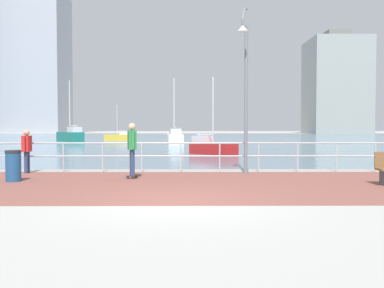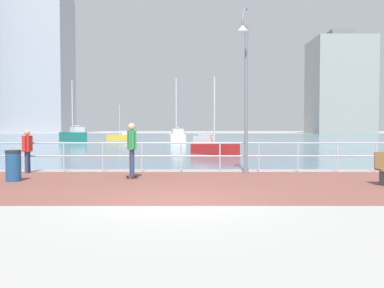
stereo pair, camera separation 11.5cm
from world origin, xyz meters
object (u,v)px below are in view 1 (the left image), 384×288
(sailboat_ivory, at_px, (118,137))
(skateboarder, at_px, (132,145))
(sailboat_gray, at_px, (212,147))
(sailboat_yellow, at_px, (71,136))
(trash_bin, at_px, (13,166))
(lamppost, at_px, (245,82))
(sailboat_teal, at_px, (174,138))
(bystander, at_px, (27,148))

(sailboat_ivory, bearing_deg, skateboarder, -80.14)
(skateboarder, distance_m, sailboat_ivory, 39.83)
(skateboarder, height_order, sailboat_gray, sailboat_gray)
(skateboarder, bearing_deg, sailboat_yellow, 108.18)
(trash_bin, xyz_separation_m, sailboat_yellow, (-7.80, 34.88, 0.17))
(lamppost, relative_size, sailboat_teal, 0.93)
(lamppost, height_order, sailboat_teal, sailboat_teal)
(sailboat_gray, bearing_deg, trash_bin, -117.63)
(skateboarder, height_order, sailboat_ivory, sailboat_ivory)
(lamppost, distance_m, skateboarder, 4.41)
(bystander, relative_size, trash_bin, 1.63)
(sailboat_yellow, bearing_deg, bystander, -77.29)
(trash_bin, bearing_deg, sailboat_gray, 62.37)
(sailboat_teal, bearing_deg, sailboat_ivory, 119.26)
(bystander, relative_size, sailboat_teal, 0.25)
(bystander, distance_m, trash_bin, 2.40)
(sailboat_ivory, bearing_deg, sailboat_yellow, -131.13)
(sailboat_teal, bearing_deg, trash_bin, -98.16)
(bystander, xyz_separation_m, sailboat_ivory, (-2.94, 37.60, -0.47))
(trash_bin, bearing_deg, lamppost, 15.17)
(lamppost, xyz_separation_m, sailboat_yellow, (-14.91, 32.95, -2.49))
(sailboat_ivory, bearing_deg, sailboat_gray, -70.11)
(lamppost, bearing_deg, sailboat_yellow, 114.34)
(sailboat_ivory, bearing_deg, bystander, -85.54)
(trash_bin, height_order, sailboat_teal, sailboat_teal)
(sailboat_teal, bearing_deg, sailboat_gray, -79.58)
(lamppost, relative_size, sailboat_yellow, 0.84)
(lamppost, bearing_deg, skateboarder, -161.49)
(lamppost, bearing_deg, sailboat_gray, 93.10)
(sailboat_teal, height_order, sailboat_yellow, sailboat_yellow)
(sailboat_yellow, distance_m, sailboat_ivory, 6.70)
(lamppost, distance_m, bystander, 7.90)
(lamppost, height_order, trash_bin, lamppost)
(lamppost, distance_m, sailboat_teal, 25.37)
(lamppost, bearing_deg, sailboat_teal, 97.36)
(skateboarder, bearing_deg, lamppost, 18.51)
(skateboarder, height_order, sailboat_teal, sailboat_teal)
(sailboat_teal, xyz_separation_m, sailboat_yellow, (-11.67, 7.92, 0.06))
(skateboarder, bearing_deg, bystander, 157.26)
(bystander, bearing_deg, sailboat_ivory, 94.46)
(bystander, bearing_deg, sailboat_teal, 80.03)
(skateboarder, distance_m, sailboat_yellow, 35.99)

